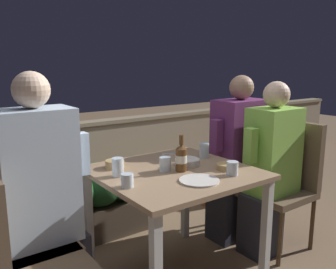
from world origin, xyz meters
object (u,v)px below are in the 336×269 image
at_px(chair_left_near, 17,253).
at_px(beer_bottle, 181,157).
at_px(chair_right_far, 253,165).
at_px(person_purple_stripe, 236,158).
at_px(potted_plant, 210,169).
at_px(chair_left_far, 6,229).
at_px(person_blue_shirt, 45,198).
at_px(chair_right_near, 286,174).
at_px(person_green_blouse, 269,168).

height_order(chair_left_near, beer_bottle, beer_bottle).
height_order(chair_right_far, person_purple_stripe, person_purple_stripe).
bearing_deg(potted_plant, chair_right_far, -98.54).
bearing_deg(potted_plant, chair_left_far, -161.91).
height_order(person_blue_shirt, chair_right_near, person_blue_shirt).
xyz_separation_m(chair_right_far, potted_plant, (0.09, 0.62, -0.21)).
bearing_deg(chair_right_near, person_blue_shirt, 171.33).
height_order(chair_left_far, person_blue_shirt, person_blue_shirt).
distance_m(chair_right_near, person_purple_stripe, 0.40).
distance_m(chair_left_far, person_purple_stripe, 1.74).
bearing_deg(person_purple_stripe, chair_right_far, -0.00).
xyz_separation_m(chair_left_near, chair_left_far, (0.01, 0.28, 0.00)).
distance_m(beer_bottle, potted_plant, 1.42).
bearing_deg(beer_bottle, chair_right_near, -5.43).
distance_m(person_purple_stripe, beer_bottle, 0.78).
height_order(chair_left_far, person_green_blouse, person_green_blouse).
bearing_deg(chair_right_near, chair_right_far, 93.90).
bearing_deg(potted_plant, beer_bottle, -140.85).
bearing_deg(beer_bottle, person_green_blouse, -6.94).
bearing_deg(beer_bottle, chair_left_near, -174.19).
distance_m(person_blue_shirt, chair_right_near, 1.79).
height_order(person_blue_shirt, potted_plant, person_blue_shirt).
xyz_separation_m(chair_right_far, person_purple_stripe, (-0.21, 0.00, 0.09)).
distance_m(chair_left_near, chair_left_far, 0.28).
relative_size(chair_left_near, beer_bottle, 4.23).
bearing_deg(person_green_blouse, chair_left_far, 171.32).
relative_size(person_purple_stripe, potted_plant, 2.21).
relative_size(chair_left_near, person_green_blouse, 0.76).
relative_size(chair_left_far, potted_plant, 1.63).
bearing_deg(potted_plant, person_purple_stripe, -115.95).
bearing_deg(person_blue_shirt, chair_right_near, -8.67).
xyz_separation_m(person_blue_shirt, chair_right_far, (1.74, 0.04, -0.12)).
bearing_deg(chair_left_near, chair_right_near, 0.35).
bearing_deg(person_green_blouse, chair_right_far, 58.81).
xyz_separation_m(chair_left_far, chair_right_near, (1.97, -0.27, 0.00)).
distance_m(chair_right_near, beer_bottle, 1.00).
distance_m(person_blue_shirt, person_purple_stripe, 1.53).
bearing_deg(beer_bottle, chair_left_far, 170.02).
height_order(person_green_blouse, chair_right_far, person_green_blouse).
relative_size(chair_right_near, beer_bottle, 4.23).
height_order(chair_left_far, beer_bottle, beer_bottle).
bearing_deg(chair_left_far, person_blue_shirt, 0.00).
relative_size(chair_left_far, chair_right_near, 1.00).
distance_m(chair_left_far, potted_plant, 2.16).
bearing_deg(person_purple_stripe, person_green_blouse, -86.30).
height_order(chair_right_near, person_green_blouse, person_green_blouse).
relative_size(person_blue_shirt, beer_bottle, 5.96).
height_order(person_purple_stripe, potted_plant, person_purple_stripe).
bearing_deg(chair_right_far, potted_plant, 81.46).
bearing_deg(chair_left_near, person_green_blouse, 0.39).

